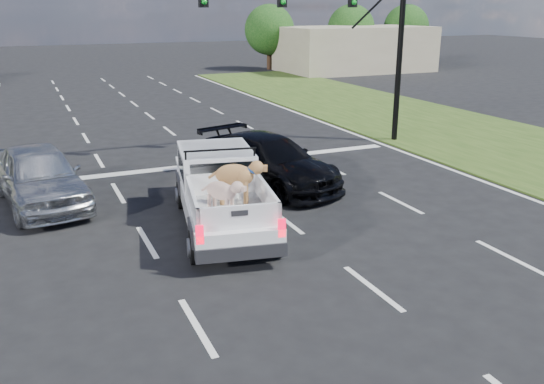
{
  "coord_description": "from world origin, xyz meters",
  "views": [
    {
      "loc": [
        -4.01,
        -8.34,
        5.15
      ],
      "look_at": [
        0.51,
        2.0,
        1.51
      ],
      "focal_mm": 38.0,
      "sensor_mm": 36.0,
      "label": 1
    }
  ],
  "objects_px": {
    "silver_sedan": "(40,176)",
    "traffic_signal": "(347,19)",
    "pickup_truck": "(222,190)",
    "black_coupe": "(269,161)"
  },
  "relations": [
    {
      "from": "pickup_truck",
      "to": "black_coupe",
      "type": "xyz_separation_m",
      "value": [
        2.39,
        2.66,
        -0.16
      ]
    },
    {
      "from": "pickup_truck",
      "to": "black_coupe",
      "type": "bearing_deg",
      "value": 58.66
    },
    {
      "from": "pickup_truck",
      "to": "black_coupe",
      "type": "distance_m",
      "value": 3.58
    },
    {
      "from": "pickup_truck",
      "to": "silver_sedan",
      "type": "height_order",
      "value": "pickup_truck"
    },
    {
      "from": "silver_sedan",
      "to": "pickup_truck",
      "type": "bearing_deg",
      "value": -49.76
    },
    {
      "from": "traffic_signal",
      "to": "black_coupe",
      "type": "bearing_deg",
      "value": -142.49
    },
    {
      "from": "silver_sedan",
      "to": "black_coupe",
      "type": "bearing_deg",
      "value": -15.97
    },
    {
      "from": "traffic_signal",
      "to": "silver_sedan",
      "type": "relative_size",
      "value": 1.9
    },
    {
      "from": "silver_sedan",
      "to": "black_coupe",
      "type": "height_order",
      "value": "silver_sedan"
    },
    {
      "from": "silver_sedan",
      "to": "traffic_signal",
      "type": "bearing_deg",
      "value": 5.3
    }
  ]
}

